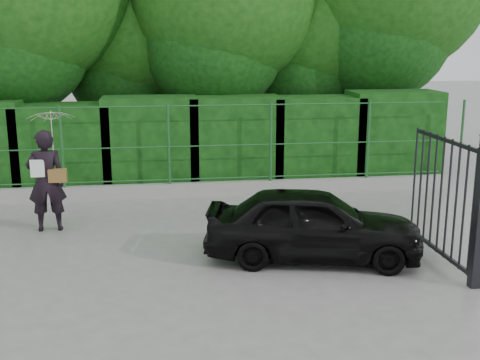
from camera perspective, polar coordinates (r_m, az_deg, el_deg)
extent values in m
plane|color=gray|center=(9.40, -8.41, -8.66)|extent=(80.00, 80.00, 0.00)
cube|color=#9E9E99|center=(13.64, -8.34, -1.04)|extent=(14.00, 0.25, 0.30)
cylinder|color=#1D5827|center=(13.58, -16.54, 3.02)|extent=(0.06, 0.06, 1.80)
cylinder|color=#1D5827|center=(13.43, -6.78, 3.36)|extent=(0.06, 0.06, 1.80)
cylinder|color=#1D5827|center=(13.66, 2.93, 3.61)|extent=(0.06, 0.06, 1.80)
cylinder|color=#1D5827|center=(14.27, 12.06, 3.74)|extent=(0.06, 0.06, 1.80)
cylinder|color=#1D5827|center=(15.20, 20.26, 3.79)|extent=(0.06, 0.06, 1.80)
cylinder|color=#1D5827|center=(13.58, -8.37, -0.02)|extent=(13.60, 0.03, 0.03)
cylinder|color=#1D5827|center=(13.43, -8.48, 3.10)|extent=(13.60, 0.03, 0.03)
cylinder|color=#1D5827|center=(13.31, -8.61, 6.91)|extent=(13.60, 0.03, 0.03)
cube|color=black|center=(14.60, -16.32, 2.96)|extent=(2.20, 1.20, 2.02)
cube|color=black|center=(14.43, -8.45, 3.53)|extent=(2.20, 1.20, 2.17)
cube|color=black|center=(14.55, -0.53, 3.71)|extent=(2.20, 1.20, 2.15)
cube|color=black|center=(14.93, 7.12, 3.80)|extent=(2.20, 1.20, 2.12)
cube|color=black|center=(15.56, 14.28, 4.08)|extent=(2.20, 1.20, 2.23)
cylinder|color=black|center=(16.29, -19.27, 8.17)|extent=(0.36, 0.36, 4.50)
cylinder|color=black|center=(17.34, -10.11, 6.89)|extent=(0.36, 0.36, 3.25)
sphere|color=#14470F|center=(17.24, -10.38, 13.34)|extent=(3.90, 3.90, 3.90)
cylinder|color=black|center=(16.39, -1.45, 8.48)|extent=(0.36, 0.36, 4.25)
cylinder|color=black|center=(17.56, 6.50, 7.49)|extent=(0.36, 0.36, 3.50)
sphere|color=#14470F|center=(17.48, 6.68, 14.36)|extent=(4.20, 4.20, 4.20)
cylinder|color=black|center=(17.74, 13.23, 9.32)|extent=(0.36, 0.36, 4.75)
cube|color=black|center=(9.06, 21.82, -2.98)|extent=(0.14, 0.14, 2.20)
cube|color=black|center=(10.30, 18.24, -6.33)|extent=(0.05, 2.00, 0.06)
cube|color=black|center=(9.87, 18.99, 3.59)|extent=(0.05, 2.00, 0.06)
cylinder|color=black|center=(9.24, 21.19, -2.94)|extent=(0.04, 0.04, 1.90)
cylinder|color=black|center=(9.45, 20.46, -2.53)|extent=(0.04, 0.04, 1.90)
cylinder|color=black|center=(9.66, 19.77, -2.14)|extent=(0.04, 0.04, 1.90)
cylinder|color=black|center=(9.87, 19.11, -1.77)|extent=(0.04, 0.04, 1.90)
cylinder|color=black|center=(10.09, 18.48, -1.41)|extent=(0.04, 0.04, 1.90)
cylinder|color=black|center=(10.31, 17.87, -1.06)|extent=(0.04, 0.04, 1.90)
cylinder|color=black|center=(10.52, 17.29, -0.73)|extent=(0.04, 0.04, 1.90)
cylinder|color=black|center=(10.74, 16.74, -0.41)|extent=(0.04, 0.04, 1.90)
cylinder|color=black|center=(10.97, 16.20, -0.11)|extent=(0.04, 0.04, 1.90)
imported|color=black|center=(11.58, -17.89, -0.06)|extent=(0.73, 0.51, 1.89)
imported|color=silver|center=(11.44, -17.42, 4.43)|extent=(0.84, 0.86, 0.77)
cube|color=brown|center=(11.44, -16.91, 0.41)|extent=(0.32, 0.15, 0.24)
cube|color=white|center=(11.43, -18.67, 1.04)|extent=(0.25, 0.02, 0.32)
imported|color=black|center=(9.73, 6.94, -4.16)|extent=(3.67, 2.11, 1.18)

